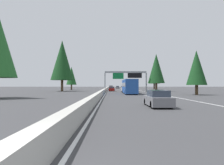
{
  "coord_description": "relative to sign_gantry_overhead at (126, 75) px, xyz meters",
  "views": [
    {
      "loc": [
        -2.87,
        -1.44,
        1.92
      ],
      "look_at": [
        59.1,
        -1.85,
        2.75
      ],
      "focal_mm": 30.47,
      "sensor_mm": 36.0,
      "label": 1
    }
  ],
  "objects": [
    {
      "name": "ground_plane",
      "position": [
        6.51,
        6.04,
        -4.8
      ],
      "size": [
        320.0,
        320.0,
        0.0
      ],
      "primitive_type": "plane",
      "color": "#38383A"
    },
    {
      "name": "median_barrier",
      "position": [
        26.51,
        6.34,
        -4.35
      ],
      "size": [
        180.0,
        0.56,
        0.9
      ],
      "primitive_type": "cube",
      "color": "#ADAAA3",
      "rests_on": "ground"
    },
    {
      "name": "shoulder_stripe_right",
      "position": [
        16.51,
        -5.48,
        -4.8
      ],
      "size": [
        160.0,
        0.16,
        0.01
      ],
      "primitive_type": "cube",
      "color": "silver",
      "rests_on": "ground"
    },
    {
      "name": "shoulder_stripe_median",
      "position": [
        16.51,
        5.79,
        -4.8
      ],
      "size": [
        160.0,
        0.16,
        0.01
      ],
      "primitive_type": "cube",
      "color": "silver",
      "rests_on": "ground"
    },
    {
      "name": "sign_gantry_overhead",
      "position": [
        0.0,
        0.0,
        0.0
      ],
      "size": [
        0.5,
        12.68,
        6.04
      ],
      "color": "gray",
      "rests_on": "ground"
    },
    {
      "name": "sedan_mid_center",
      "position": [
        -39.49,
        0.44,
        -4.12
      ],
      "size": [
        4.4,
        1.8,
        1.47
      ],
      "color": "slate",
      "rests_on": "ground"
    },
    {
      "name": "bus_distant_b",
      "position": [
        -14.57,
        0.54,
        -3.09
      ],
      "size": [
        11.5,
        2.55,
        3.1
      ],
      "color": "#1E4793",
      "rests_on": "ground"
    },
    {
      "name": "pickup_far_right",
      "position": [
        -3.04,
        0.63,
        -3.89
      ],
      "size": [
        5.6,
        2.0,
        1.86
      ],
      "color": "silver",
      "rests_on": "ground"
    },
    {
      "name": "box_truck_near_right",
      "position": [
        48.72,
        -2.77,
        -3.19
      ],
      "size": [
        8.5,
        2.4,
        2.95
      ],
      "color": "white",
      "rests_on": "ground"
    },
    {
      "name": "minivan_far_left",
      "position": [
        52.84,
        4.46,
        -3.85
      ],
      "size": [
        5.0,
        1.95,
        1.69
      ],
      "color": "slate",
      "rests_on": "ground"
    },
    {
      "name": "sedan_far_center",
      "position": [
        3.61,
        4.31,
        -4.12
      ],
      "size": [
        4.4,
        1.8,
        1.47
      ],
      "color": "maroon",
      "rests_on": "ground"
    },
    {
      "name": "sedan_distant_a",
      "position": [
        47.22,
        0.89,
        -4.12
      ],
      "size": [
        4.4,
        1.8,
        1.47
      ],
      "color": "slate",
      "rests_on": "ground"
    },
    {
      "name": "sedan_mid_left",
      "position": [
        71.67,
        4.03,
        -4.12
      ],
      "size": [
        4.4,
        1.8,
        1.47
      ],
      "color": "slate",
      "rests_on": "ground"
    },
    {
      "name": "conifer_right_near",
      "position": [
        -19.4,
        -12.18,
        0.5
      ],
      "size": [
        3.85,
        3.85,
        8.75
      ],
      "color": "#4C3823",
      "rests_on": "ground"
    },
    {
      "name": "conifer_right_mid",
      "position": [
        0.76,
        -9.14,
        2.1
      ],
      "size": [
        5.0,
        5.0,
        11.36
      ],
      "color": "#4C3823",
      "rests_on": "ground"
    },
    {
      "name": "conifer_right_far",
      "position": [
        31.17,
        -15.49,
        2.43
      ],
      "size": [
        5.24,
        5.24,
        11.9
      ],
      "color": "#4C3823",
      "rests_on": "ground"
    },
    {
      "name": "conifer_left_near",
      "position": [
        2.58,
        19.7,
        4.82
      ],
      "size": [
        6.96,
        6.96,
        15.81
      ],
      "color": "#4C3823",
      "rests_on": "ground"
    },
    {
      "name": "conifer_left_mid",
      "position": [
        19.72,
        20.35,
        0.84
      ],
      "size": [
        4.09,
        4.09,
        9.29
      ],
      "color": "#4C3823",
      "rests_on": "ground"
    }
  ]
}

